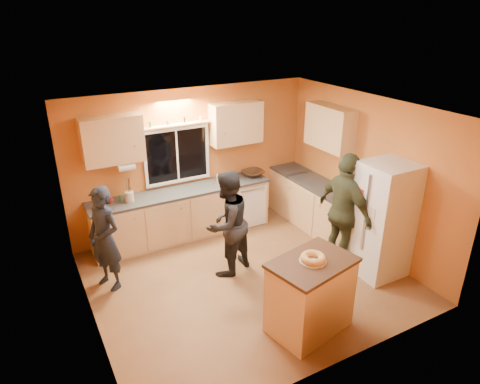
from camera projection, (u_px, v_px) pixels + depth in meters
ground at (247, 278)px, 6.59m from camera, size 4.50×4.50×0.00m
room_shell at (241, 170)px, 6.33m from camera, size 4.54×4.04×2.61m
back_counter at (202, 209)px, 7.78m from camera, size 4.23×0.62×0.90m
right_counter at (328, 212)px, 7.67m from camera, size 0.62×1.84×0.90m
refrigerator at (383, 220)px, 6.41m from camera, size 0.72×0.70×1.80m
island at (310, 295)px, 5.37m from camera, size 1.16×0.91×1.01m
bundt_pastry at (313, 258)px, 5.16m from camera, size 0.31×0.31×0.09m
person_left at (105, 239)px, 6.11m from camera, size 0.61×0.69×1.58m
person_center at (227, 224)px, 6.44m from camera, size 1.00×0.90×1.67m
person_right at (345, 212)px, 6.56m from camera, size 0.46×1.11×1.88m
mixing_bowl at (253, 173)px, 8.08m from camera, size 0.44×0.44×0.10m
utensil_crock at (129, 197)px, 6.99m from camera, size 0.14×0.14×0.17m
potted_plant at (361, 195)px, 6.86m from camera, size 0.31×0.27×0.33m
red_box at (342, 192)px, 7.30m from camera, size 0.17×0.13×0.07m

